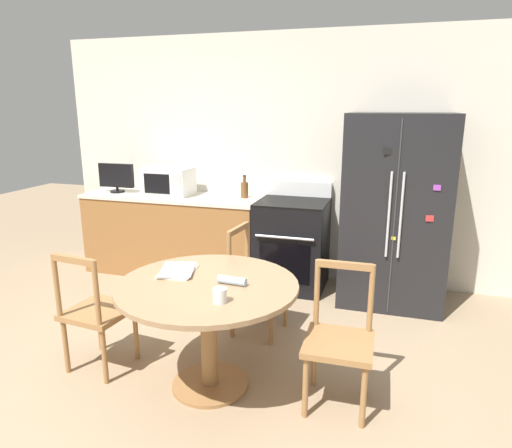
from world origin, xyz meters
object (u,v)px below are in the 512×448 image
at_px(oven_range, 292,243).
at_px(refrigerator, 395,211).
at_px(counter_bottle, 244,189).
at_px(dining_chair_right, 339,341).
at_px(microwave, 169,181).
at_px(dining_chair_far, 256,283).
at_px(dining_chair_left, 96,312).
at_px(candle_glass, 220,296).
at_px(countertop_tv, 116,177).

bearing_deg(oven_range, refrigerator, -3.46).
relative_size(counter_bottle, dining_chair_right, 0.27).
xyz_separation_m(microwave, dining_chair_right, (2.12, -1.87, -0.62)).
bearing_deg(microwave, dining_chair_right, -41.32).
height_order(dining_chair_right, dining_chair_far, same).
height_order(oven_range, microwave, microwave).
bearing_deg(dining_chair_far, refrigerator, 139.97).
distance_m(counter_bottle, dining_chair_left, 2.17).
height_order(microwave, dining_chair_far, microwave).
height_order(microwave, candle_glass, microwave).
relative_size(refrigerator, oven_range, 1.66).
distance_m(refrigerator, microwave, 2.41).
height_order(microwave, dining_chair_right, microwave).
relative_size(microwave, candle_glass, 5.95).
relative_size(refrigerator, dining_chair_left, 1.99).
distance_m(oven_range, dining_chair_left, 2.18).
xyz_separation_m(oven_range, dining_chair_far, (-0.06, -1.07, -0.03)).
bearing_deg(refrigerator, dining_chair_far, -136.43).
height_order(counter_bottle, dining_chair_far, counter_bottle).
distance_m(oven_range, microwave, 1.52).
height_order(dining_chair_right, candle_glass, dining_chair_right).
xyz_separation_m(dining_chair_right, dining_chair_far, (-0.78, 0.77, 0.00)).
xyz_separation_m(refrigerator, microwave, (-2.41, 0.09, 0.15)).
height_order(refrigerator, dining_chair_left, refrigerator).
distance_m(dining_chair_right, dining_chair_far, 1.10).
distance_m(countertop_tv, dining_chair_left, 2.30).
xyz_separation_m(refrigerator, dining_chair_left, (-1.99, -1.88, -0.46)).
height_order(countertop_tv, counter_bottle, countertop_tv).
xyz_separation_m(refrigerator, dining_chair_far, (-1.06, -1.01, -0.46)).
xyz_separation_m(refrigerator, counter_bottle, (-1.55, 0.17, 0.09)).
bearing_deg(dining_chair_far, candle_glass, 12.36).
bearing_deg(dining_chair_left, countertop_tv, 124.62).
bearing_deg(counter_bottle, refrigerator, -6.24).
bearing_deg(refrigerator, dining_chair_left, -136.55).
xyz_separation_m(counter_bottle, dining_chair_far, (0.49, -1.18, -0.56)).
distance_m(oven_range, dining_chair_right, 1.98).
bearing_deg(dining_chair_right, dining_chair_left, 2.23).
height_order(refrigerator, dining_chair_right, refrigerator).
xyz_separation_m(microwave, candle_glass, (1.46, -2.19, -0.26)).
bearing_deg(microwave, counter_bottle, 5.62).
bearing_deg(dining_chair_far, oven_range, -176.95).
distance_m(microwave, dining_chair_far, 1.84).
xyz_separation_m(countertop_tv, dining_chair_left, (1.06, -1.93, -0.64)).
relative_size(countertop_tv, candle_glass, 4.92).
relative_size(oven_range, microwave, 2.10).
xyz_separation_m(counter_bottle, candle_glass, (0.61, -2.28, -0.21)).
bearing_deg(dining_chair_right, counter_bottle, -58.03).
distance_m(countertop_tv, dining_chair_far, 2.34).
bearing_deg(dining_chair_right, microwave, -42.41).
height_order(refrigerator, oven_range, refrigerator).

